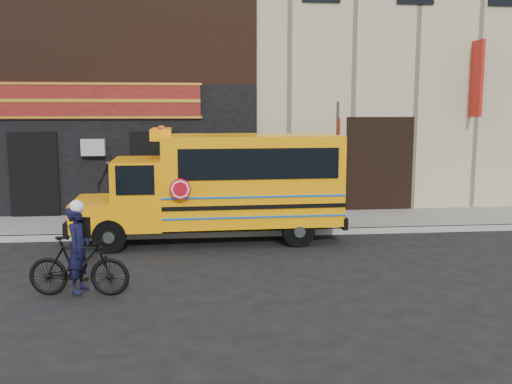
{
  "coord_description": "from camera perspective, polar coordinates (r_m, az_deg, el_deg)",
  "views": [
    {
      "loc": [
        -1.93,
        -12.4,
        3.41
      ],
      "look_at": [
        -0.41,
        1.85,
        1.31
      ],
      "focal_mm": 40.0,
      "sensor_mm": 36.0,
      "label": 1
    }
  ],
  "objects": [
    {
      "name": "building",
      "position": [
        23.09,
        -1.42,
        15.09
      ],
      "size": [
        20.0,
        10.7,
        12.0
      ],
      "color": "#B9B08A",
      "rests_on": "sidewalk"
    },
    {
      "name": "cyclist",
      "position": [
        11.02,
        -17.32,
        -5.73
      ],
      "size": [
        0.5,
        0.66,
        1.61
      ],
      "primitive_type": "imported",
      "rotation": [
        0.0,
        0.0,
        1.36
      ],
      "color": "black",
      "rests_on": "ground"
    },
    {
      "name": "ground",
      "position": [
        13.01,
        2.68,
        -6.88
      ],
      "size": [
        120.0,
        120.0,
        0.0
      ],
      "primitive_type": "plane",
      "color": "black",
      "rests_on": "ground"
    },
    {
      "name": "curb",
      "position": [
        15.49,
        1.21,
        -4.11
      ],
      "size": [
        40.0,
        0.2,
        0.15
      ],
      "primitive_type": "cube",
      "color": "#9F9F9A",
      "rests_on": "ground"
    },
    {
      "name": "sidewalk",
      "position": [
        16.95,
        0.56,
        -3.02
      ],
      "size": [
        40.0,
        3.0,
        0.15
      ],
      "primitive_type": "cube",
      "color": "slate",
      "rests_on": "ground"
    },
    {
      "name": "school_bus",
      "position": [
        14.75,
        -3.21,
        0.91
      ],
      "size": [
        6.96,
        2.53,
        2.92
      ],
      "color": "black",
      "rests_on": "ground"
    },
    {
      "name": "sign_pole",
      "position": [
        16.07,
        8.1,
        3.1
      ],
      "size": [
        0.08,
        0.32,
        3.61
      ],
      "color": "#3D4440",
      "rests_on": "ground"
    },
    {
      "name": "bicycle",
      "position": [
        11.0,
        -17.31,
        -7.09
      ],
      "size": [
        1.91,
        0.75,
        1.12
      ],
      "primitive_type": "imported",
      "rotation": [
        0.0,
        0.0,
        1.44
      ],
      "color": "black",
      "rests_on": "ground"
    }
  ]
}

